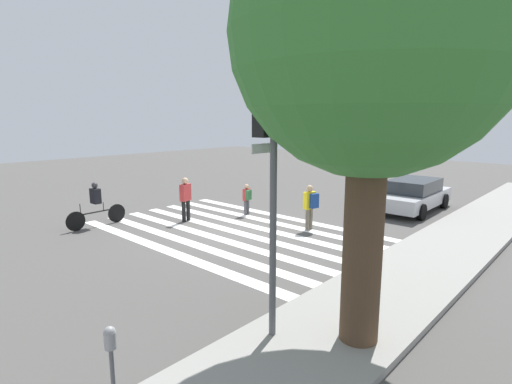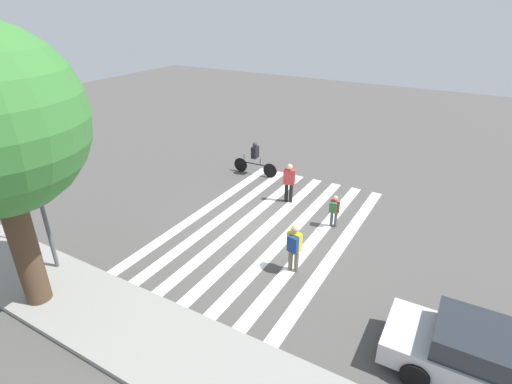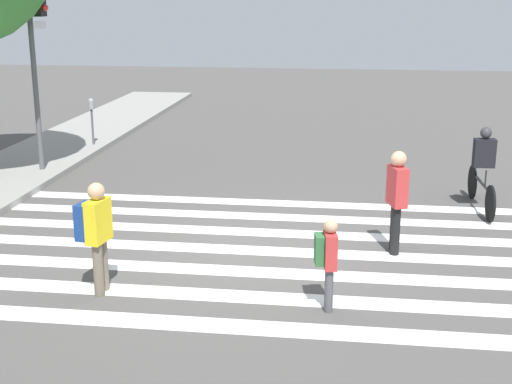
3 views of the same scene
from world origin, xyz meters
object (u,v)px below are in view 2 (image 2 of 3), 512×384
object	(u,v)px
traffic_light	(38,173)
parking_meter	(3,216)
car_parked_far_curb	(493,360)
pedestrian_adult_yellow_jacket	(289,181)
pedestrian_adult_blue_shirt	(294,245)
pedestrian_child_with_backpack	(334,209)
cyclist_far_lane	(255,157)

from	to	relation	value
traffic_light	parking_meter	bearing A→B (deg)	-1.40
car_parked_far_curb	pedestrian_adult_yellow_jacket	bearing A→B (deg)	-37.96
parking_meter	pedestrian_adult_blue_shirt	xyz separation A→B (m)	(-9.30, -3.46, -0.10)
traffic_light	pedestrian_child_with_backpack	distance (m)	9.72
traffic_light	cyclist_far_lane	distance (m)	9.97
pedestrian_adult_blue_shirt	parking_meter	bearing A→B (deg)	-149.37
pedestrian_adult_yellow_jacket	pedestrian_child_with_backpack	xyz separation A→B (m)	(-2.34, 1.02, -0.22)
parking_meter	car_parked_far_curb	xyz separation A→B (m)	(-14.74, -1.92, -0.34)
pedestrian_adult_blue_shirt	car_parked_far_curb	size ratio (longest dim) A/B	0.36
parking_meter	pedestrian_child_with_backpack	distance (m)	11.55
pedestrian_adult_blue_shirt	cyclist_far_lane	xyz separation A→B (m)	(4.89, -6.03, -0.07)
parking_meter	pedestrian_adult_yellow_jacket	world-z (taller)	pedestrian_adult_yellow_jacket
pedestrian_child_with_backpack	pedestrian_adult_blue_shirt	distance (m)	3.22
pedestrian_child_with_backpack	cyclist_far_lane	distance (m)	5.75
traffic_light	pedestrian_adult_blue_shirt	world-z (taller)	traffic_light
pedestrian_adult_yellow_jacket	pedestrian_child_with_backpack	world-z (taller)	pedestrian_adult_yellow_jacket
parking_meter	cyclist_far_lane	bearing A→B (deg)	-114.96
traffic_light	pedestrian_adult_blue_shirt	bearing A→B (deg)	-151.15
pedestrian_child_with_backpack	car_parked_far_curb	bearing A→B (deg)	-50.80
parking_meter	pedestrian_adult_blue_shirt	size ratio (longest dim) A/B	0.87
parking_meter	car_parked_far_curb	world-z (taller)	parking_meter
traffic_light	pedestrian_adult_blue_shirt	xyz separation A→B (m)	(-6.41, -3.53, -2.31)
pedestrian_child_with_backpack	pedestrian_adult_yellow_jacket	bearing A→B (deg)	147.47
pedestrian_adult_blue_shirt	pedestrian_child_with_backpack	bearing A→B (deg)	98.00
parking_meter	car_parked_far_curb	size ratio (longest dim) A/B	0.31
traffic_light	car_parked_far_curb	xyz separation A→B (m)	(-11.84, -1.99, -2.55)
pedestrian_adult_yellow_jacket	cyclist_far_lane	size ratio (longest dim) A/B	0.74
traffic_light	pedestrian_child_with_backpack	xyz separation A→B (m)	(-6.53, -6.74, -2.51)
car_parked_far_curb	traffic_light	bearing A→B (deg)	8.60
parking_meter	car_parked_far_curb	distance (m)	14.86
traffic_light	car_parked_far_curb	bearing A→B (deg)	-170.46
traffic_light	parking_meter	distance (m)	3.64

